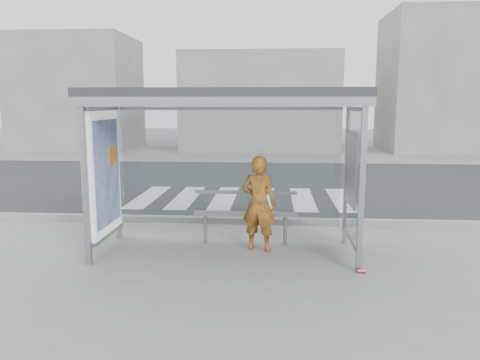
{
  "coord_description": "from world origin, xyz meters",
  "views": [
    {
      "loc": [
        0.77,
        -7.27,
        2.38
      ],
      "look_at": [
        0.22,
        0.2,
        1.17
      ],
      "focal_mm": 35.0,
      "sensor_mm": 36.0,
      "label": 1
    }
  ],
  "objects_px": {
    "bench": "(245,213)",
    "soda_can": "(361,271)",
    "bus_shelter": "(202,130)",
    "person": "(259,203)"
  },
  "relations": [
    {
      "from": "bench",
      "to": "person",
      "type": "bearing_deg",
      "value": -53.18
    },
    {
      "from": "bus_shelter",
      "to": "person",
      "type": "xyz_separation_m",
      "value": [
        0.9,
        0.14,
        -1.19
      ]
    },
    {
      "from": "bus_shelter",
      "to": "bench",
      "type": "xyz_separation_m",
      "value": [
        0.65,
        0.46,
        -1.44
      ]
    },
    {
      "from": "bus_shelter",
      "to": "soda_can",
      "type": "distance_m",
      "value": 3.21
    },
    {
      "from": "bus_shelter",
      "to": "soda_can",
      "type": "bearing_deg",
      "value": -19.26
    },
    {
      "from": "person",
      "to": "bench",
      "type": "relative_size",
      "value": 0.89
    },
    {
      "from": "bench",
      "to": "soda_can",
      "type": "height_order",
      "value": "bench"
    },
    {
      "from": "bus_shelter",
      "to": "bench",
      "type": "bearing_deg",
      "value": 35.47
    },
    {
      "from": "person",
      "to": "soda_can",
      "type": "relative_size",
      "value": 13.1
    },
    {
      "from": "bus_shelter",
      "to": "person",
      "type": "bearing_deg",
      "value": 8.66
    }
  ]
}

